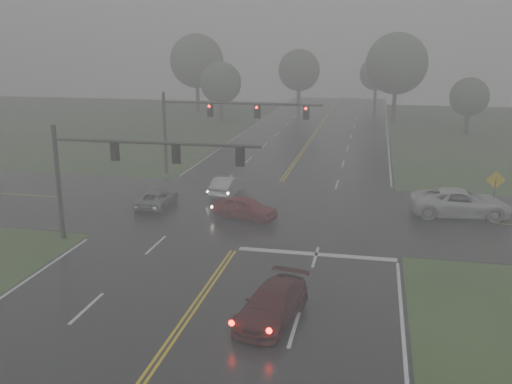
% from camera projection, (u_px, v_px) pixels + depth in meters
% --- Properties ---
extents(main_road, '(18.00, 160.00, 0.02)m').
position_uv_depth(main_road, '(256.00, 219.00, 36.85)').
color(main_road, black).
rests_on(main_road, ground).
extents(cross_street, '(120.00, 14.00, 0.02)m').
position_uv_depth(cross_street, '(262.00, 210.00, 38.74)').
color(cross_street, black).
rests_on(cross_street, ground).
extents(stop_bar, '(8.50, 0.50, 0.01)m').
position_uv_depth(stop_bar, '(316.00, 255.00, 30.66)').
color(stop_bar, silver).
rests_on(stop_bar, ground).
extents(sedan_maroon, '(2.85, 5.14, 1.41)m').
position_uv_depth(sedan_maroon, '(272.00, 320.00, 23.54)').
color(sedan_maroon, '#400B10').
rests_on(sedan_maroon, ground).
extents(sedan_red, '(4.57, 2.76, 1.45)m').
position_uv_depth(sedan_red, '(245.00, 219.00, 36.86)').
color(sedan_red, maroon).
rests_on(sedan_red, ground).
extents(sedan_silver, '(1.84, 4.39, 1.41)m').
position_uv_depth(sedan_silver, '(227.00, 195.00, 42.44)').
color(sedan_silver, '#ADAFB5').
rests_on(sedan_silver, ground).
extents(car_grey, '(2.00, 4.28, 1.19)m').
position_uv_depth(car_grey, '(157.00, 207.00, 39.41)').
color(car_grey, slate).
rests_on(car_grey, ground).
extents(pickup_white, '(6.59, 3.41, 1.78)m').
position_uv_depth(pickup_white, '(460.00, 216.00, 37.38)').
color(pickup_white, silver).
rests_on(pickup_white, ground).
extents(signal_gantry_near, '(11.89, 0.29, 6.63)m').
position_uv_depth(signal_gantry_near, '(117.00, 163.00, 31.27)').
color(signal_gantry_near, black).
rests_on(signal_gantry_near, ground).
extents(signal_gantry_far, '(13.44, 0.35, 6.99)m').
position_uv_depth(signal_gantry_far, '(212.00, 118.00, 47.11)').
color(signal_gantry_far, black).
rests_on(signal_gantry_far, ground).
extents(sign_diamond_east, '(1.22, 0.15, 2.93)m').
position_uv_depth(sign_diamond_east, '(495.00, 185.00, 37.31)').
color(sign_diamond_east, black).
rests_on(sign_diamond_east, ground).
extents(tree_nw_a, '(5.66, 5.66, 8.32)m').
position_uv_depth(tree_nw_a, '(221.00, 83.00, 77.86)').
color(tree_nw_a, '#30251F').
rests_on(tree_nw_a, ground).
extents(tree_ne_a, '(8.32, 8.32, 12.22)m').
position_uv_depth(tree_ne_a, '(397.00, 64.00, 77.12)').
color(tree_ne_a, '#30251F').
rests_on(tree_ne_a, ground).
extents(tree_n_mid, '(6.67, 6.67, 9.79)m').
position_uv_depth(tree_n_mid, '(299.00, 70.00, 91.23)').
color(tree_n_mid, '#30251F').
rests_on(tree_n_mid, ground).
extents(tree_e_near, '(4.67, 4.67, 6.86)m').
position_uv_depth(tree_e_near, '(469.00, 97.00, 68.52)').
color(tree_e_near, '#30251F').
rests_on(tree_e_near, ground).
extents(tree_nw_b, '(8.26, 8.26, 12.14)m').
position_uv_depth(tree_nw_b, '(197.00, 61.00, 87.96)').
color(tree_nw_b, '#30251F').
rests_on(tree_nw_b, ground).
extents(tree_n_far, '(5.70, 5.70, 8.37)m').
position_uv_depth(tree_n_far, '(376.00, 74.00, 97.48)').
color(tree_n_far, '#30251F').
rests_on(tree_n_far, ground).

